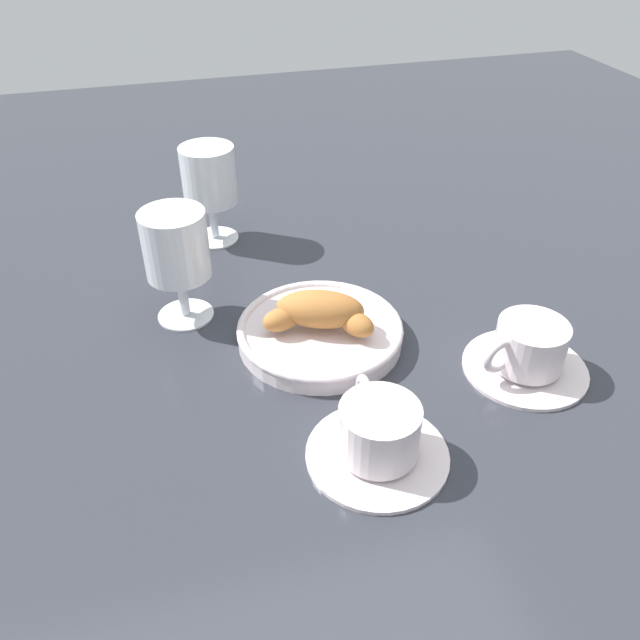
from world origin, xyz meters
TOP-DOWN VIEW (x-y plane):
  - ground_plane at (0.00, 0.00)m, footprint 2.20×2.20m
  - pastry_plate at (-0.03, 0.01)m, footprint 0.19×0.19m
  - croissant_large at (-0.03, 0.01)m, footprint 0.13×0.10m
  - coffee_cup_near at (-0.03, 0.20)m, footprint 0.14×0.14m
  - coffee_cup_far at (-0.23, 0.12)m, footprint 0.14×0.14m
  - juice_glass_left at (0.05, -0.27)m, footprint 0.08×0.08m
  - juice_glass_right at (0.12, -0.08)m, footprint 0.08×0.08m

SIDE VIEW (x-z plane):
  - ground_plane at x=0.00m, z-range 0.00..0.00m
  - pastry_plate at x=-0.03m, z-range 0.00..0.03m
  - coffee_cup_near at x=-0.03m, z-range 0.00..0.06m
  - coffee_cup_far at x=-0.23m, z-range 0.00..0.06m
  - croissant_large at x=-0.03m, z-range 0.02..0.06m
  - juice_glass_left at x=0.05m, z-range 0.02..0.16m
  - juice_glass_right at x=0.12m, z-range 0.02..0.16m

